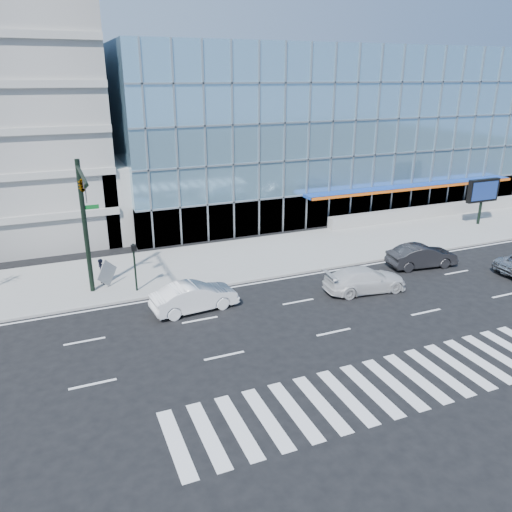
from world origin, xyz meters
The scene contains 13 objects.
ground centered at (0.00, 0.00, 0.00)m, with size 160.00×160.00×0.00m, color black.
sidewalk centered at (0.00, 8.00, 0.07)m, with size 120.00×8.00×0.15m, color gray.
theatre_building centered at (14.00, 26.00, 7.50)m, with size 42.00×26.00×15.00m, color #79ABCA.
ramp_block centered at (-6.00, 18.00, 3.00)m, with size 6.00×8.00×6.00m, color gray.
retaining_wall centered at (24.00, 11.60, 0.65)m, with size 30.00×0.80×1.00m, color gray.
traffic_signal centered at (-11.00, 4.57, 6.16)m, with size 1.14×5.74×8.00m.
ped_signal_post centered at (-8.50, 4.94, 2.14)m, with size 0.30×0.33×3.00m.
marquee_sign centered at (22.00, 7.99, 3.07)m, with size 3.20×0.43×4.00m.
white_suv centered at (4.48, -0.17, 0.75)m, with size 2.10×5.18×1.50m, color silver.
white_sedan centered at (-5.90, 1.34, 0.80)m, with size 1.70×4.88×1.61m, color white.
dark_sedan centered at (10.48, 1.80, 0.79)m, with size 1.67×4.80×1.58m, color black.
pedestrian centered at (-10.29, 6.89, 0.98)m, with size 0.61×0.40×1.67m, color black.
tilted_panel centered at (-10.04, 6.23, 1.07)m, with size 1.30×0.06×1.30m, color gray.
Camera 1 is at (-12.58, -23.60, 12.52)m, focal length 35.00 mm.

